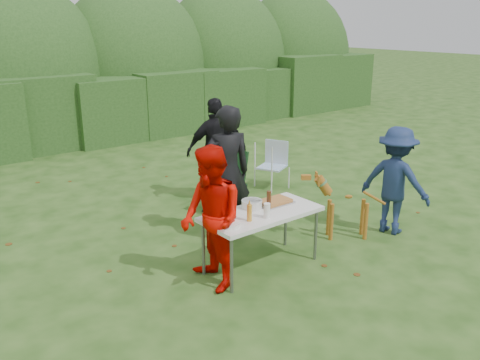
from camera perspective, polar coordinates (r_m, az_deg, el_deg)
ground at (r=6.28m, az=3.51°, el=-10.78°), size 80.00×80.00×0.00m
hedge_row at (r=12.82m, az=-21.14°, el=6.92°), size 22.00×1.40×1.70m
shrub_backdrop at (r=14.25m, az=-23.51°, el=10.69°), size 20.00×2.60×3.20m
folding_table at (r=6.23m, az=2.44°, el=-4.06°), size 1.50×0.70×0.74m
person_cook at (r=7.01m, az=-1.49°, el=0.76°), size 0.79×0.62×1.90m
person_red_jacket at (r=5.74m, az=-3.22°, el=-4.39°), size 0.76×0.91×1.68m
person_black_puffy at (r=8.53m, az=-2.62°, el=3.35°), size 1.12×0.75×1.76m
child at (r=7.57m, az=17.04°, el=-0.07°), size 0.81×1.12×1.56m
dog at (r=7.31m, az=12.03°, el=-2.93°), size 1.02×0.89×0.93m
camping_chair at (r=8.08m, az=-1.81°, el=-0.25°), size 0.75×0.75×1.01m
lawn_chair at (r=9.31m, az=3.61°, el=1.70°), size 0.68×0.68×0.86m
food_tray at (r=6.48m, az=3.91°, el=-2.60°), size 0.45×0.30×0.02m
focaccia_bread at (r=6.47m, az=3.91°, el=-2.36°), size 0.40×0.26×0.04m
mustard_bottle at (r=5.90m, az=1.06°, el=-3.71°), size 0.06×0.06×0.20m
ketchup_bottle at (r=5.85m, az=-0.96°, el=-3.81°), size 0.06×0.06×0.22m
beer_bottle at (r=6.25m, az=3.26°, el=-2.29°), size 0.06×0.06×0.24m
paper_towel_roll at (r=5.97m, az=-2.77°, el=-3.14°), size 0.12×0.12×0.26m
cup_stack at (r=6.00m, az=3.04°, el=-3.46°), size 0.08×0.08×0.18m
pasta_bowl at (r=6.32m, az=1.35°, el=-2.72°), size 0.26×0.26×0.10m
plate_stack at (r=5.77m, az=-1.17°, el=-5.02°), size 0.24×0.24×0.05m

